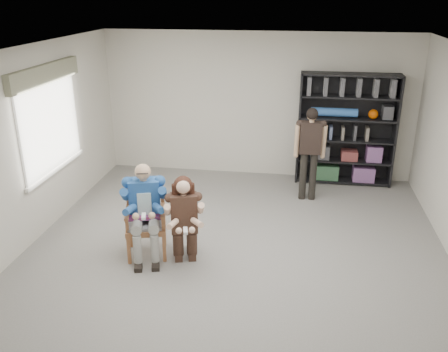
% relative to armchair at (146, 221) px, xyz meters
% --- Properties ---
extents(room_shell, '(6.00, 7.00, 2.80)m').
position_rel_armchair_xyz_m(room_shell, '(1.22, -0.08, 0.88)').
color(room_shell, silver).
rests_on(room_shell, ground).
extents(floor, '(6.00, 7.00, 0.01)m').
position_rel_armchair_xyz_m(floor, '(1.22, -0.08, -0.52)').
color(floor, slate).
rests_on(floor, ground).
extents(window_left, '(0.16, 2.00, 1.75)m').
position_rel_armchair_xyz_m(window_left, '(-1.73, 0.92, 1.11)').
color(window_left, white).
rests_on(window_left, room_shell).
extents(armchair, '(0.74, 0.73, 1.04)m').
position_rel_armchair_xyz_m(armchair, '(0.00, 0.00, 0.00)').
color(armchair, '#975B35').
rests_on(armchair, floor).
extents(seated_man, '(0.78, 0.94, 1.35)m').
position_rel_armchair_xyz_m(seated_man, '(0.00, 0.00, 0.16)').
color(seated_man, '#244C87').
rests_on(seated_man, floor).
extents(kneeling_woman, '(0.73, 0.94, 1.24)m').
position_rel_armchair_xyz_m(kneeling_woman, '(0.58, -0.12, 0.10)').
color(kneeling_woman, '#341E1B').
rests_on(kneeling_woman, floor).
extents(bookshelf, '(1.80, 0.38, 2.10)m').
position_rel_armchair_xyz_m(bookshelf, '(2.92, 3.20, 0.53)').
color(bookshelf, black).
rests_on(bookshelf, floor).
extents(standing_man, '(0.53, 0.31, 1.66)m').
position_rel_armchair_xyz_m(standing_man, '(2.24, 2.28, 0.31)').
color(standing_man, black).
rests_on(standing_man, floor).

